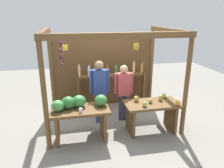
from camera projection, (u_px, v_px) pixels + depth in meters
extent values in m
plane|color=gray|center=(110.00, 119.00, 5.60)|extent=(12.00, 12.00, 0.00)
cylinder|color=brown|center=(44.00, 96.00, 4.02)|extent=(0.10, 0.10, 2.30)
cylinder|color=brown|center=(186.00, 86.00, 4.58)|extent=(0.10, 0.10, 2.30)
cylinder|color=brown|center=(51.00, 70.00, 5.91)|extent=(0.10, 0.10, 2.30)
cylinder|color=brown|center=(151.00, 65.00, 6.47)|extent=(0.10, 0.10, 2.30)
cube|color=brown|center=(121.00, 36.00, 3.97)|extent=(3.04, 0.12, 0.12)
cube|color=brown|center=(44.00, 33.00, 4.63)|extent=(0.12, 2.13, 0.12)
cube|color=brown|center=(169.00, 31.00, 5.19)|extent=(0.12, 2.13, 0.12)
cube|color=#52381E|center=(104.00, 71.00, 6.25)|extent=(2.94, 0.04, 2.07)
cylinder|color=brown|center=(137.00, 40.00, 4.22)|extent=(0.02, 0.02, 0.06)
ellipsoid|color=gold|center=(138.00, 46.00, 4.27)|extent=(0.04, 0.08, 0.15)
ellipsoid|color=gold|center=(136.00, 46.00, 4.28)|extent=(0.06, 0.04, 0.15)
ellipsoid|color=gold|center=(134.00, 46.00, 4.27)|extent=(0.05, 0.06, 0.16)
ellipsoid|color=gold|center=(136.00, 47.00, 4.24)|extent=(0.07, 0.07, 0.16)
ellipsoid|color=gold|center=(138.00, 47.00, 4.23)|extent=(0.06, 0.05, 0.15)
cylinder|color=brown|center=(65.00, 42.00, 3.97)|extent=(0.02, 0.02, 0.06)
ellipsoid|color=yellow|center=(67.00, 48.00, 4.01)|extent=(0.04, 0.07, 0.11)
ellipsoid|color=yellow|center=(66.00, 46.00, 4.03)|extent=(0.06, 0.05, 0.11)
ellipsoid|color=yellow|center=(65.00, 47.00, 4.03)|extent=(0.08, 0.04, 0.11)
ellipsoid|color=yellow|center=(63.00, 47.00, 4.00)|extent=(0.05, 0.06, 0.11)
ellipsoid|color=yellow|center=(63.00, 48.00, 3.98)|extent=(0.05, 0.07, 0.11)
ellipsoid|color=yellow|center=(64.00, 47.00, 3.95)|extent=(0.05, 0.04, 0.11)
ellipsoid|color=yellow|center=(66.00, 48.00, 3.99)|extent=(0.06, 0.05, 0.11)
cylinder|color=#4C422D|center=(61.00, 53.00, 4.27)|extent=(0.01, 0.01, 0.55)
sphere|color=#47142D|center=(61.00, 43.00, 4.19)|extent=(0.07, 0.07, 0.07)
sphere|color=#47142D|center=(62.00, 46.00, 4.21)|extent=(0.06, 0.06, 0.06)
sphere|color=#601E42|center=(61.00, 50.00, 4.26)|extent=(0.06, 0.06, 0.06)
sphere|color=#511938|center=(60.00, 51.00, 4.23)|extent=(0.07, 0.07, 0.07)
sphere|color=#511938|center=(61.00, 56.00, 4.30)|extent=(0.06, 0.06, 0.06)
sphere|color=#47142D|center=(61.00, 57.00, 4.29)|extent=(0.06, 0.06, 0.06)
sphere|color=#511938|center=(61.00, 58.00, 4.30)|extent=(0.06, 0.06, 0.06)
sphere|color=#511938|center=(62.00, 65.00, 4.31)|extent=(0.06, 0.06, 0.06)
cube|color=brown|center=(80.00, 110.00, 4.53)|extent=(1.24, 0.64, 0.06)
cube|color=brown|center=(57.00, 127.00, 4.55)|extent=(0.06, 0.58, 0.65)
cube|color=brown|center=(103.00, 123.00, 4.73)|extent=(0.06, 0.58, 0.65)
ellipsoid|color=#429347|center=(58.00, 106.00, 4.37)|extent=(0.29, 0.29, 0.24)
ellipsoid|color=#38843D|center=(79.00, 101.00, 4.59)|extent=(0.32, 0.32, 0.26)
ellipsoid|color=#2D7533|center=(68.00, 103.00, 4.50)|extent=(0.37, 0.37, 0.26)
ellipsoid|color=#38843D|center=(101.00, 100.00, 4.64)|extent=(0.36, 0.36, 0.25)
cylinder|color=white|center=(81.00, 110.00, 4.34)|extent=(0.07, 0.07, 0.09)
cube|color=brown|center=(152.00, 104.00, 4.84)|extent=(1.24, 0.64, 0.06)
cube|color=brown|center=(130.00, 120.00, 4.85)|extent=(0.06, 0.58, 0.65)
cube|color=brown|center=(171.00, 116.00, 5.04)|extent=(0.06, 0.58, 0.65)
ellipsoid|color=#B79E47|center=(136.00, 99.00, 4.89)|extent=(0.16, 0.16, 0.13)
ellipsoid|color=#B79E47|center=(160.00, 98.00, 4.93)|extent=(0.14, 0.14, 0.14)
ellipsoid|color=gold|center=(178.00, 103.00, 4.67)|extent=(0.14, 0.14, 0.13)
ellipsoid|color=#A8B24C|center=(150.00, 101.00, 4.80)|extent=(0.12, 0.12, 0.11)
ellipsoid|color=#A8B24C|center=(164.00, 96.00, 5.08)|extent=(0.11, 0.11, 0.13)
ellipsoid|color=#A8B24C|center=(145.00, 104.00, 4.61)|extent=(0.13, 0.13, 0.12)
cube|color=brown|center=(78.00, 93.00, 6.01)|extent=(0.05, 0.20, 1.00)
cube|color=brown|center=(143.00, 89.00, 6.38)|extent=(0.05, 0.20, 1.00)
cube|color=brown|center=(112.00, 75.00, 6.05)|extent=(1.91, 0.22, 0.04)
cylinder|color=#D8B266|center=(79.00, 71.00, 5.82)|extent=(0.07, 0.07, 0.29)
cylinder|color=#D8B266|center=(79.00, 65.00, 5.77)|extent=(0.03, 0.03, 0.06)
cylinder|color=silver|center=(89.00, 72.00, 5.88)|extent=(0.08, 0.08, 0.23)
cylinder|color=silver|center=(89.00, 67.00, 5.84)|extent=(0.04, 0.04, 0.06)
cylinder|color=#338C4C|center=(98.00, 71.00, 5.92)|extent=(0.07, 0.07, 0.26)
cylinder|color=#338C4C|center=(98.00, 65.00, 5.87)|extent=(0.03, 0.03, 0.06)
cylinder|color=#994C1E|center=(107.00, 71.00, 5.98)|extent=(0.07, 0.07, 0.24)
cylinder|color=#994C1E|center=(107.00, 65.00, 5.93)|extent=(0.03, 0.03, 0.06)
cylinder|color=#338C4C|center=(116.00, 70.00, 6.03)|extent=(0.07, 0.07, 0.23)
cylinder|color=#338C4C|center=(116.00, 65.00, 5.98)|extent=(0.03, 0.03, 0.06)
cylinder|color=#338C4C|center=(125.00, 70.00, 6.07)|extent=(0.06, 0.06, 0.24)
cylinder|color=#338C4C|center=(125.00, 65.00, 6.03)|extent=(0.03, 0.03, 0.06)
cylinder|color=#D8B266|center=(134.00, 68.00, 6.12)|extent=(0.07, 0.07, 0.30)
cylinder|color=#D8B266|center=(134.00, 62.00, 6.06)|extent=(0.03, 0.03, 0.06)
cylinder|color=gold|center=(142.00, 69.00, 6.17)|extent=(0.06, 0.06, 0.26)
cylinder|color=gold|center=(142.00, 63.00, 6.12)|extent=(0.03, 0.03, 0.06)
cylinder|color=#38486C|center=(98.00, 108.00, 5.35)|extent=(0.11, 0.11, 0.74)
cylinder|color=#38486C|center=(102.00, 108.00, 5.37)|extent=(0.11, 0.11, 0.74)
cube|color=#2D428C|center=(99.00, 82.00, 5.15)|extent=(0.32, 0.19, 0.63)
cylinder|color=#2D428C|center=(91.00, 82.00, 5.10)|extent=(0.08, 0.08, 0.56)
cylinder|color=#2D428C|center=(108.00, 81.00, 5.18)|extent=(0.08, 0.08, 0.56)
sphere|color=#997051|center=(99.00, 65.00, 5.02)|extent=(0.21, 0.21, 0.21)
cylinder|color=#2F3542|center=(121.00, 108.00, 5.48)|extent=(0.11, 0.11, 0.68)
cylinder|color=#2F3542|center=(125.00, 107.00, 5.50)|extent=(0.11, 0.11, 0.68)
cube|color=#BF474C|center=(124.00, 84.00, 5.29)|extent=(0.32, 0.19, 0.57)
cylinder|color=#BF474C|center=(116.00, 84.00, 5.25)|extent=(0.08, 0.08, 0.52)
cylinder|color=#BF474C|center=(131.00, 83.00, 5.32)|extent=(0.08, 0.08, 0.52)
sphere|color=tan|center=(124.00, 69.00, 5.18)|extent=(0.20, 0.20, 0.20)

